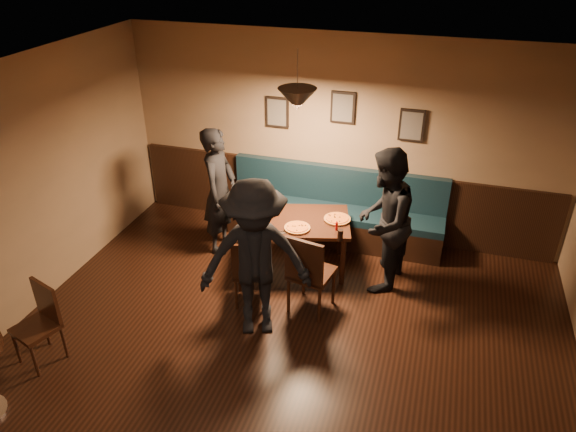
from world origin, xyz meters
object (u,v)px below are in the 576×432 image
Objects in this scene: chair_near_left at (251,269)px; diner_right at (384,221)px; diner_left at (220,191)px; diner_front at (255,260)px; cafe_chair_far at (35,327)px; dining_table at (296,244)px; booth_bench at (334,208)px; chair_near_right at (312,271)px; soda_glass at (340,235)px; tabasco_bottle at (337,225)px.

diner_right is at bearing 13.86° from chair_near_left.
diner_left is 1.77m from diner_front.
diner_right reaches higher than cafe_chair_far.
chair_near_left is at bearing -125.13° from dining_table.
booth_bench is 2.92× the size of chair_near_right.
diner_front is at bearing -131.43° from cafe_chair_far.
chair_near_right reaches higher than cafe_chair_far.
diner_left is at bearing 164.44° from soda_glass.
dining_table is at bearing -99.62° from diner_left.
diner_left is (-0.80, 0.98, 0.42)m from chair_near_left.
cafe_chair_far is at bearing -171.05° from diner_front.
soda_glass is (-0.46, -0.27, -0.12)m from diner_right.
diner_left reaches higher than booth_bench.
cafe_chair_far is at bearing -138.27° from tabasco_bottle.
cafe_chair_far is (-1.95, -1.11, -0.48)m from diner_front.
booth_bench is at bearing -129.53° from diner_right.
chair_near_right is 1.79m from diner_left.
booth_bench is 3.37× the size of chair_near_left.
booth_bench reaches higher than soda_glass.
booth_bench is 2.27× the size of dining_table.
chair_near_left is 0.50× the size of diner_right.
booth_bench is at bearing 54.17° from chair_near_left.
diner_left is 2.19m from diner_right.
chair_near_right is (0.70, 0.07, 0.07)m from chair_near_left.
dining_table is 3.13m from cafe_chair_far.
chair_near_right is at bearing 26.88° from diner_front.
booth_bench is 22.82× the size of tabasco_bottle.
soda_glass is (0.70, 0.96, -0.13)m from diner_front.
soda_glass is (1.73, -0.48, -0.09)m from diner_left.
chair_near_left is at bearing -110.35° from booth_bench.
soda_glass is 3.38m from cafe_chair_far.
dining_table is at bearing -83.80° from diner_right.
chair_near_left is at bearing 95.98° from diner_front.
tabasco_bottle is (0.84, 0.72, 0.33)m from chair_near_left.
soda_glass is at bearing 13.02° from chair_near_left.
diner_right is (0.68, 0.71, 0.38)m from chair_near_right.
diner_front reaches higher than soda_glass.
diner_right is (1.08, -0.04, 0.54)m from dining_table.
cafe_chair_far is (-2.03, -2.38, 0.08)m from dining_table.
dining_table is 0.82m from soda_glass.
soda_glass is at bearing -74.25° from booth_bench.
soda_glass is at bearing -67.18° from tabasco_bottle.
booth_bench is 1.59m from diner_left.
chair_near_left is 1.34m from diner_left.
chair_near_right is 2.93m from cafe_chair_far.
tabasco_bottle is at bearing 41.88° from diner_front.
booth_bench is at bearing 54.44° from dining_table.
tabasco_bottle is at bearing -25.34° from dining_table.
chair_near_right is 1.05m from diner_right.
diner_right is (2.18, -0.21, 0.03)m from diner_left.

